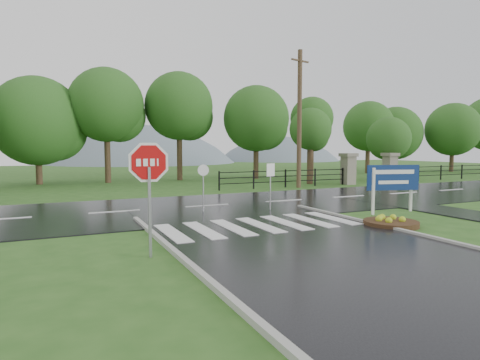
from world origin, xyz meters
TOP-DOWN VIEW (x-y plane):
  - ground at (0.00, 0.00)m, footprint 120.00×120.00m
  - main_road at (0.00, 10.00)m, footprint 90.00×8.00m
  - walkway at (8.50, 4.00)m, footprint 2.20×11.00m
  - crosswalk at (0.00, 5.00)m, footprint 6.50×2.80m
  - pillar_west at (13.00, 16.00)m, footprint 1.00×1.00m
  - pillar_east at (17.00, 16.00)m, footprint 1.00×1.00m
  - fence_west at (7.75, 16.00)m, footprint 9.58×0.08m
  - hills at (3.49, 65.00)m, footprint 102.00×48.00m
  - treeline at (1.00, 24.00)m, footprint 83.20×5.20m
  - stop_sign at (-4.15, 2.77)m, footprint 1.31×0.07m
  - estate_billboard at (6.16, 5.20)m, footprint 2.15×0.66m
  - flower_bed at (4.07, 3.21)m, footprint 1.80×1.80m
  - reg_sign_small at (2.00, 7.81)m, footprint 0.43×0.13m
  - reg_sign_round at (-0.72, 8.53)m, footprint 0.45×0.12m
  - utility_pole_east at (8.46, 15.50)m, footprint 1.56×0.49m
  - entrance_tree_left at (10.74, 17.50)m, footprint 3.04×3.04m
  - entrance_tree_right at (18.29, 17.50)m, footprint 3.47×3.47m

SIDE VIEW (x-z plane):
  - hills at x=3.49m, z-range -39.54..8.46m
  - ground at x=0.00m, z-range 0.00..0.00m
  - main_road at x=0.00m, z-range -0.02..0.02m
  - walkway at x=8.50m, z-range -0.02..0.02m
  - treeline at x=1.00m, z-range -5.00..5.00m
  - crosswalk at x=0.00m, z-range 0.05..0.07m
  - flower_bed at x=4.07m, z-range -0.05..0.31m
  - fence_west at x=7.75m, z-range 0.12..1.32m
  - pillar_west at x=13.00m, z-range 0.06..2.30m
  - pillar_east at x=17.00m, z-range 0.06..2.30m
  - reg_sign_round at x=-0.72m, z-range 0.29..2.24m
  - estate_billboard at x=6.16m, z-range 0.37..2.31m
  - reg_sign_small at x=2.00m, z-range 0.43..2.41m
  - stop_sign at x=-4.15m, z-range 0.56..3.50m
  - entrance_tree_right at x=18.29m, z-range 0.79..5.88m
  - entrance_tree_left at x=10.74m, z-range 1.17..6.67m
  - utility_pole_east at x=8.46m, z-range 0.07..9.00m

